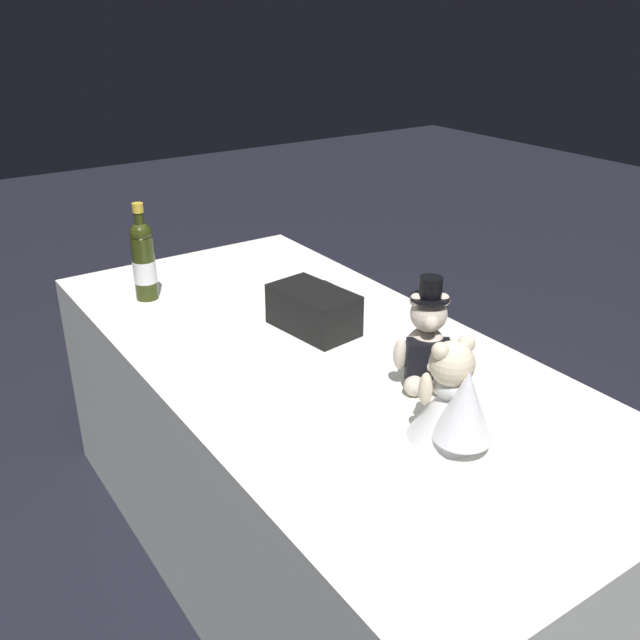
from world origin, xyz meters
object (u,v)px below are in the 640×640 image
at_px(teddy_bear_bride, 454,400).
at_px(champagne_bottle, 144,260).
at_px(gift_case_black, 313,310).
at_px(signing_pen, 336,287).
at_px(teddy_bear_groom, 427,346).

height_order(teddy_bear_bride, champagne_bottle, champagne_bottle).
bearing_deg(champagne_bottle, gift_case_black, -147.44).
bearing_deg(teddy_bear_bride, signing_pen, -19.29).
relative_size(teddy_bear_groom, signing_pen, 2.02).
distance_m(teddy_bear_bride, champagne_bottle, 1.18).
relative_size(teddy_bear_groom, gift_case_black, 1.02).
distance_m(teddy_bear_groom, champagne_bottle, 1.01).
bearing_deg(gift_case_black, teddy_bear_groom, -172.72).
bearing_deg(champagne_bottle, teddy_bear_groom, -158.06).
bearing_deg(signing_pen, teddy_bear_groom, 164.04).
bearing_deg(champagne_bottle, signing_pen, -115.79).
xyz_separation_m(teddy_bear_groom, signing_pen, (0.66, -0.19, -0.10)).
distance_m(teddy_bear_groom, teddy_bear_bride, 0.25).
distance_m(teddy_bear_groom, gift_case_black, 0.44).
xyz_separation_m(champagne_bottle, gift_case_black, (-0.50, -0.32, -0.07)).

